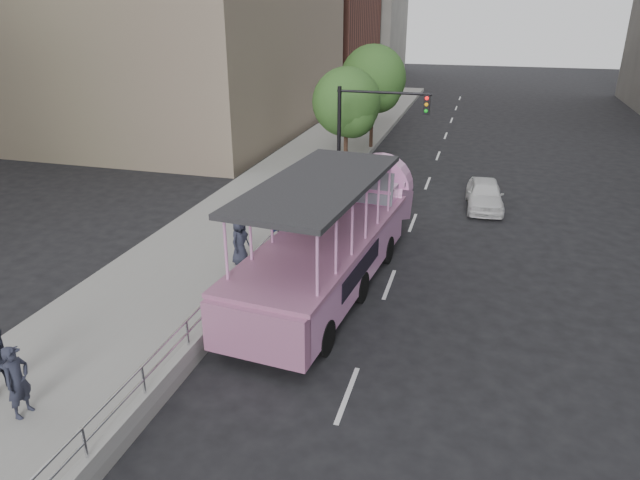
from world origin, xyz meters
TOP-DOWN VIEW (x-y plane):
  - ground at (0.00, 0.00)m, footprint 160.00×160.00m
  - sidewalk at (-5.75, 10.00)m, footprint 5.50×80.00m
  - kerb_wall at (-3.12, 2.00)m, footprint 0.24×30.00m
  - guardrail at (-3.12, 2.00)m, footprint 0.07×22.00m
  - duck_boat at (-0.84, 4.02)m, footprint 3.86×11.77m
  - car at (3.84, 12.75)m, footprint 1.83×3.96m
  - pedestrian_near at (-5.55, -4.95)m, footprint 0.44×0.64m
  - pedestrian_mid at (-6.49, -4.36)m, footprint 0.83×0.96m
  - pedestrian_far at (-4.13, 3.64)m, footprint 0.70×0.91m
  - parking_sign at (-2.53, 3.16)m, footprint 0.26×0.59m
  - traffic_signal at (-1.70, 12.50)m, footprint 4.20×0.32m
  - street_tree_near at (-3.30, 15.93)m, footprint 3.52×3.52m
  - street_tree_far at (-3.10, 21.93)m, footprint 3.97×3.97m

SIDE VIEW (x-z plane):
  - ground at x=0.00m, z-range 0.00..0.00m
  - sidewalk at x=-5.75m, z-range 0.00..0.30m
  - kerb_wall at x=-3.12m, z-range 0.30..0.66m
  - car at x=3.84m, z-range 0.00..1.32m
  - pedestrian_far at x=-4.13m, z-range 0.30..1.95m
  - pedestrian_mid at x=-6.49m, z-range 0.30..1.98m
  - guardrail at x=-3.12m, z-range 0.79..1.50m
  - pedestrian_near at x=-5.55m, z-range 0.30..2.00m
  - duck_boat at x=-0.84m, z-range -0.50..3.34m
  - parking_sign at x=-2.53m, z-range 0.35..3.14m
  - traffic_signal at x=-1.70m, z-range 0.90..6.10m
  - street_tree_near at x=-3.30m, z-range 0.96..6.68m
  - street_tree_far at x=-3.10m, z-range 1.08..7.53m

